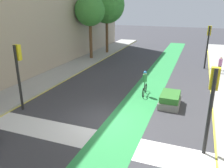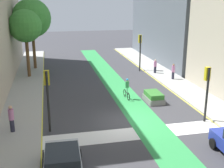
{
  "view_description": "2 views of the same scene",
  "coord_description": "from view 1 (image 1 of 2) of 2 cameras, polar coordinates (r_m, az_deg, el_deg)",
  "views": [
    {
      "loc": [
        4.66,
        -10.93,
        6.4
      ],
      "look_at": [
        -0.14,
        1.75,
        1.65
      ],
      "focal_mm": 36.81,
      "sensor_mm": 36.0,
      "label": 1
    },
    {
      "loc": [
        -5.2,
        -18.54,
        8.53
      ],
      "look_at": [
        -0.27,
        3.77,
        1.73
      ],
      "focal_mm": 46.49,
      "sensor_mm": 36.0,
      "label": 2
    }
  ],
  "objects": [
    {
      "name": "traffic_signal_far_right",
      "position": [
        25.46,
        22.79,
        10.25
      ],
      "size": [
        0.35,
        0.52,
        4.34
      ],
      "color": "black",
      "rests_on": "ground_plane"
    },
    {
      "name": "cyclist_in_lane",
      "position": [
        16.92,
        8.13,
        0.39
      ],
      "size": [
        0.32,
        1.73,
        1.86
      ],
      "color": "black",
      "rests_on": "ground_plane"
    },
    {
      "name": "curb_stripe_left",
      "position": [
        16.55,
        -21.71,
        -4.88
      ],
      "size": [
        0.16,
        60.0,
        0.01
      ],
      "primitive_type": "cube",
      "color": "yellow",
      "rests_on": "ground_plane"
    },
    {
      "name": "median_planter",
      "position": [
        15.66,
        14.19,
        -3.84
      ],
      "size": [
        1.3,
        2.12,
        0.85
      ],
      "color": "slate",
      "rests_on": "ground_plane"
    },
    {
      "name": "curb_stripe_right",
      "position": [
        12.73,
        24.36,
        -12.76
      ],
      "size": [
        0.16,
        60.0,
        0.01
      ],
      "primitive_type": "cube",
      "color": "yellow",
      "rests_on": "ground_plane"
    },
    {
      "name": "ground_plane",
      "position": [
        13.5,
        -2.1,
        -9.02
      ],
      "size": [
        120.0,
        120.0,
        0.0
      ],
      "primitive_type": "plane",
      "color": "#38383D"
    },
    {
      "name": "street_tree_near",
      "position": [
        27.67,
        -5.51,
        17.64
      ],
      "size": [
        3.5,
        3.5,
        7.28
      ],
      "color": "brown",
      "rests_on": "sidewalk_left"
    },
    {
      "name": "street_tree_far",
      "position": [
        30.96,
        -1.32,
        18.95
      ],
      "size": [
        4.56,
        4.56,
        8.36
      ],
      "color": "brown",
      "rests_on": "sidewalk_left"
    },
    {
      "name": "sidewalk_left",
      "position": [
        17.53,
        -25.4,
        -3.82
      ],
      "size": [
        3.0,
        60.0,
        0.15
      ],
      "primitive_type": "cube",
      "color": "#9E9E99",
      "rests_on": "ground_plane"
    },
    {
      "name": "pedestrian_sidewalk_right_b",
      "position": [
        24.01,
        25.25,
        4.32
      ],
      "size": [
        0.34,
        0.34,
        1.57
      ],
      "color": "#262638",
      "rests_on": "sidewalk_right"
    },
    {
      "name": "crosswalk_band",
      "position": [
        11.93,
        -5.91,
        -13.23
      ],
      "size": [
        12.0,
        1.8,
        0.01
      ],
      "primitive_type": "cube",
      "color": "silver",
      "rests_on": "ground_plane"
    },
    {
      "name": "traffic_signal_near_left",
      "position": [
        15.05,
        -22.25,
        4.38
      ],
      "size": [
        0.35,
        0.52,
        4.12
      ],
      "color": "black",
      "rests_on": "ground_plane"
    },
    {
      "name": "traffic_signal_near_right",
      "position": [
        10.5,
        23.64,
        -2.51
      ],
      "size": [
        0.35,
        0.52,
        3.97
      ],
      "color": "black",
      "rests_on": "ground_plane"
    },
    {
      "name": "bike_lane_paint",
      "position": [
        13.1,
        3.24,
        -9.95
      ],
      "size": [
        2.4,
        60.0,
        0.01
      ],
      "primitive_type": "cube",
      "color": "#2D8C47",
      "rests_on": "ground_plane"
    }
  ]
}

